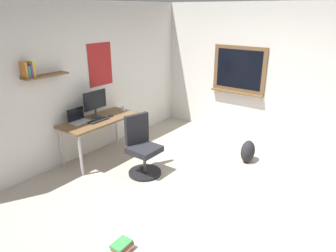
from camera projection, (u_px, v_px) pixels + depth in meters
name	position (u px, v px, depth m)	size (l,w,h in m)	color
ground_plane	(206.00, 194.00, 4.39)	(5.20, 5.20, 0.00)	#ADA393
wall_back	(86.00, 81.00, 5.30)	(5.00, 0.30, 2.60)	silver
wall_right	(275.00, 75.00, 5.76)	(0.22, 5.00, 2.60)	silver
desk	(99.00, 123.00, 5.24)	(1.34, 0.60, 0.72)	brown
office_chair	(142.00, 149.00, 4.82)	(0.52, 0.54, 0.95)	black
laptop	(78.00, 119.00, 5.05)	(0.31, 0.21, 0.23)	#ADAFB5
monitor_primary	(95.00, 102.00, 5.20)	(0.46, 0.17, 0.46)	#38383D
keyboard	(99.00, 120.00, 5.12)	(0.37, 0.13, 0.02)	black
computer_mouse	(111.00, 116.00, 5.32)	(0.10, 0.06, 0.03)	#262628
coffee_mug	(124.00, 109.00, 5.61)	(0.08, 0.08, 0.09)	silver
backpack	(248.00, 151.00, 5.25)	(0.32, 0.22, 0.39)	#232328
book_stack_on_floor	(122.00, 247.00, 3.32)	(0.23, 0.18, 0.12)	orange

